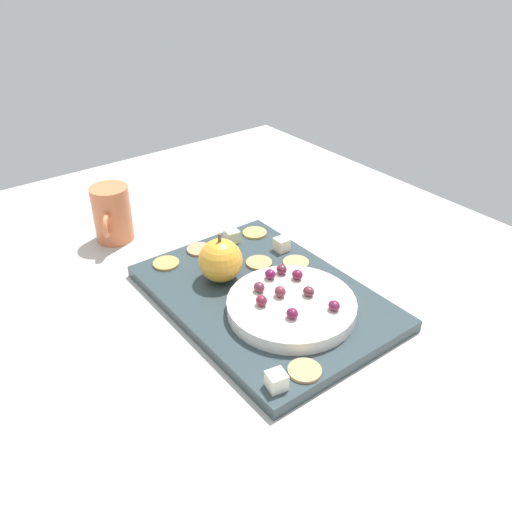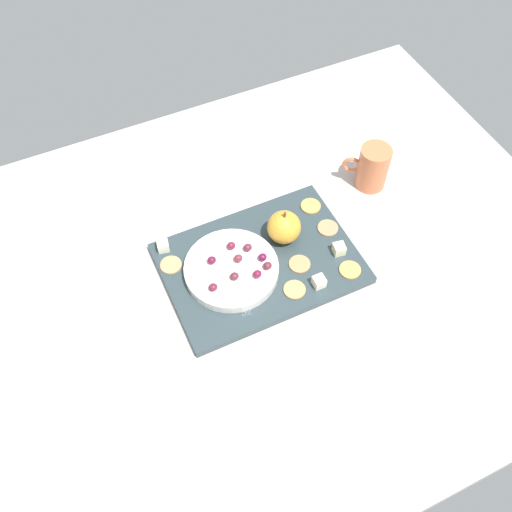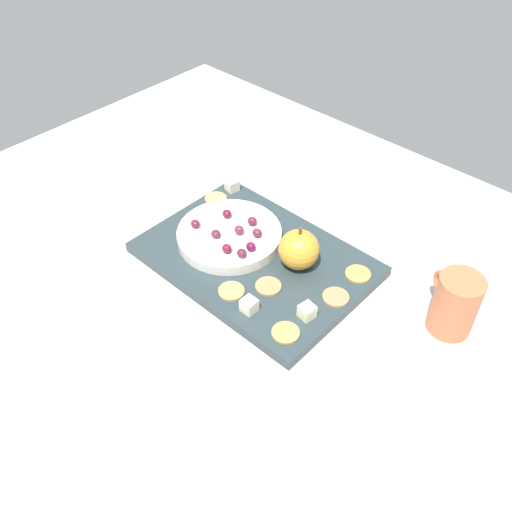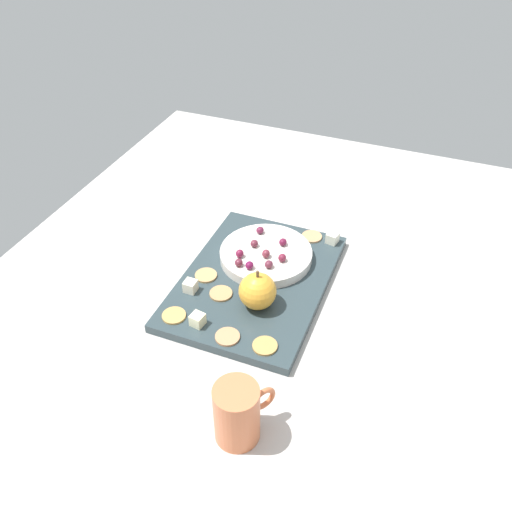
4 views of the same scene
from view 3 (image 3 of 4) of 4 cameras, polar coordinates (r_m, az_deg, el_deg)
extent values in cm
cube|color=#B6B1AC|center=(94.58, -0.50, -1.87)|extent=(127.46, 98.78, 3.73)
cube|color=#2F3D42|center=(93.38, -0.18, -0.25)|extent=(36.65, 25.85, 1.75)
cylinder|color=silver|center=(95.10, -2.74, 2.14)|extent=(17.85, 17.85, 1.94)
sphere|color=gold|center=(89.04, 4.41, 0.66)|extent=(6.62, 6.62, 6.62)
cylinder|color=brown|center=(86.48, 4.54, 2.58)|extent=(0.50, 0.50, 1.20)
cube|color=#EBE8CE|center=(106.39, -2.46, 7.26)|extent=(2.54, 2.54, 2.16)
cube|color=white|center=(83.33, -0.71, -5.07)|extent=(2.19, 2.19, 2.16)
cube|color=#F1EEBC|center=(82.86, 5.25, -5.66)|extent=(2.48, 2.48, 2.16)
cylinder|color=tan|center=(87.26, 1.26, -3.12)|extent=(4.14, 4.14, 0.40)
cylinder|color=tan|center=(104.57, -4.14, 5.86)|extent=(4.14, 4.14, 0.40)
cylinder|color=tan|center=(81.16, 3.04, -7.84)|extent=(4.14, 4.14, 0.40)
cylinder|color=tan|center=(90.64, 10.39, -1.83)|extent=(4.14, 4.14, 0.40)
cylinder|color=tan|center=(86.60, -2.54, -3.61)|extent=(4.14, 4.14, 0.40)
cylinder|color=tan|center=(86.53, 8.16, -4.18)|extent=(4.14, 4.14, 0.40)
ellipsoid|color=maroon|center=(93.36, -1.74, 2.68)|extent=(1.67, 1.51, 1.58)
ellipsoid|color=maroon|center=(92.94, -4.13, 2.27)|extent=(1.67, 1.51, 1.38)
ellipsoid|color=maroon|center=(95.29, -6.23, 3.30)|extent=(1.67, 1.51, 1.39)
ellipsoid|color=maroon|center=(95.18, -0.38, 3.59)|extent=(1.67, 1.51, 1.51)
ellipsoid|color=#5E2232|center=(88.97, -1.34, 0.21)|extent=(1.67, 1.51, 1.46)
ellipsoid|color=maroon|center=(89.98, -3.01, 0.76)|extent=(1.67, 1.51, 1.52)
ellipsoid|color=maroon|center=(96.93, -2.99, 4.34)|extent=(1.67, 1.51, 1.44)
ellipsoid|color=#5F2637|center=(92.85, 0.12, 2.38)|extent=(1.67, 1.51, 1.45)
ellipsoid|color=maroon|center=(90.31, -0.13, 1.00)|extent=(1.67, 1.51, 1.47)
cylinder|color=#D77146|center=(85.58, 19.70, -4.69)|extent=(6.51, 6.51, 9.86)
torus|color=#D77146|center=(88.09, 18.42, -2.63)|extent=(3.74, 2.95, 4.00)
camera|label=1|loc=(1.32, -5.27, 35.30)|focal=37.64mm
camera|label=2|loc=(0.79, -75.91, 40.75)|focal=40.12mm
camera|label=4|loc=(0.82, 69.47, 22.03)|focal=38.26mm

